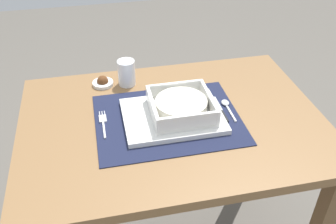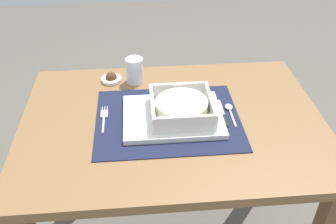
{
  "view_description": "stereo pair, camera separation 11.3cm",
  "coord_description": "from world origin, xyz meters",
  "px_view_note": "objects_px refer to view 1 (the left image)",
  "views": [
    {
      "loc": [
        -0.21,
        -0.89,
        1.41
      ],
      "look_at": [
        -0.01,
        -0.0,
        0.74
      ],
      "focal_mm": 40.38,
      "sensor_mm": 36.0,
      "label": 1
    },
    {
      "loc": [
        -0.09,
        -0.91,
        1.41
      ],
      "look_at": [
        -0.01,
        -0.0,
        0.74
      ],
      "focal_mm": 40.38,
      "sensor_mm": 36.0,
      "label": 2
    }
  ],
  "objects_px": {
    "spoon": "(226,105)",
    "drinking_glass": "(127,74)",
    "condiment_saucer": "(103,82)",
    "fork": "(103,122)",
    "porridge_bowl": "(181,106)",
    "dining_table": "(172,146)",
    "butter_knife": "(221,111)",
    "bread_knife": "(214,111)"
  },
  "relations": [
    {
      "from": "porridge_bowl",
      "to": "condiment_saucer",
      "type": "xyz_separation_m",
      "value": [
        -0.22,
        0.24,
        -0.03
      ]
    },
    {
      "from": "butter_knife",
      "to": "condiment_saucer",
      "type": "distance_m",
      "value": 0.42
    },
    {
      "from": "bread_knife",
      "to": "drinking_glass",
      "type": "height_order",
      "value": "drinking_glass"
    },
    {
      "from": "condiment_saucer",
      "to": "spoon",
      "type": "bearing_deg",
      "value": -29.9
    },
    {
      "from": "fork",
      "to": "porridge_bowl",
      "type": "bearing_deg",
      "value": -6.33
    },
    {
      "from": "fork",
      "to": "spoon",
      "type": "bearing_deg",
      "value": -0.79
    },
    {
      "from": "fork",
      "to": "spoon",
      "type": "distance_m",
      "value": 0.39
    },
    {
      "from": "condiment_saucer",
      "to": "porridge_bowl",
      "type": "bearing_deg",
      "value": -47.53
    },
    {
      "from": "porridge_bowl",
      "to": "fork",
      "type": "distance_m",
      "value": 0.24
    },
    {
      "from": "porridge_bowl",
      "to": "spoon",
      "type": "height_order",
      "value": "porridge_bowl"
    },
    {
      "from": "drinking_glass",
      "to": "dining_table",
      "type": "bearing_deg",
      "value": -64.39
    },
    {
      "from": "porridge_bowl",
      "to": "butter_knife",
      "type": "distance_m",
      "value": 0.13
    },
    {
      "from": "spoon",
      "to": "butter_knife",
      "type": "xyz_separation_m",
      "value": [
        -0.03,
        -0.02,
        -0.0
      ]
    },
    {
      "from": "porridge_bowl",
      "to": "butter_knife",
      "type": "height_order",
      "value": "porridge_bowl"
    },
    {
      "from": "spoon",
      "to": "condiment_saucer",
      "type": "bearing_deg",
      "value": 153.01
    },
    {
      "from": "fork",
      "to": "drinking_glass",
      "type": "relative_size",
      "value": 1.47
    },
    {
      "from": "butter_knife",
      "to": "condiment_saucer",
      "type": "bearing_deg",
      "value": 144.8
    },
    {
      "from": "drinking_glass",
      "to": "condiment_saucer",
      "type": "distance_m",
      "value": 0.09
    },
    {
      "from": "porridge_bowl",
      "to": "drinking_glass",
      "type": "relative_size",
      "value": 2.05
    },
    {
      "from": "porridge_bowl",
      "to": "spoon",
      "type": "bearing_deg",
      "value": 8.9
    },
    {
      "from": "butter_knife",
      "to": "drinking_glass",
      "type": "xyz_separation_m",
      "value": [
        -0.26,
        0.23,
        0.04
      ]
    },
    {
      "from": "bread_knife",
      "to": "drinking_glass",
      "type": "relative_size",
      "value": 1.49
    },
    {
      "from": "fork",
      "to": "condiment_saucer",
      "type": "bearing_deg",
      "value": 84.61
    },
    {
      "from": "fork",
      "to": "butter_knife",
      "type": "relative_size",
      "value": 0.97
    },
    {
      "from": "butter_knife",
      "to": "spoon",
      "type": "bearing_deg",
      "value": 40.42
    },
    {
      "from": "porridge_bowl",
      "to": "spoon",
      "type": "distance_m",
      "value": 0.16
    },
    {
      "from": "porridge_bowl",
      "to": "bread_knife",
      "type": "bearing_deg",
      "value": 1.26
    },
    {
      "from": "dining_table",
      "to": "fork",
      "type": "xyz_separation_m",
      "value": [
        -0.21,
        0.02,
        0.12
      ]
    },
    {
      "from": "spoon",
      "to": "condiment_saucer",
      "type": "xyz_separation_m",
      "value": [
        -0.37,
        0.22,
        0.0
      ]
    },
    {
      "from": "drinking_glass",
      "to": "condiment_saucer",
      "type": "bearing_deg",
      "value": 172.14
    },
    {
      "from": "fork",
      "to": "spoon",
      "type": "relative_size",
      "value": 1.16
    },
    {
      "from": "porridge_bowl",
      "to": "condiment_saucer",
      "type": "relative_size",
      "value": 2.58
    },
    {
      "from": "bread_knife",
      "to": "condiment_saucer",
      "type": "bearing_deg",
      "value": 146.05
    },
    {
      "from": "dining_table",
      "to": "spoon",
      "type": "xyz_separation_m",
      "value": [
        0.18,
        0.03,
        0.12
      ]
    },
    {
      "from": "dining_table",
      "to": "drinking_glass",
      "type": "height_order",
      "value": "drinking_glass"
    },
    {
      "from": "dining_table",
      "to": "fork",
      "type": "distance_m",
      "value": 0.24
    },
    {
      "from": "fork",
      "to": "drinking_glass",
      "type": "xyz_separation_m",
      "value": [
        0.1,
        0.21,
        0.04
      ]
    },
    {
      "from": "spoon",
      "to": "drinking_glass",
      "type": "distance_m",
      "value": 0.36
    },
    {
      "from": "porridge_bowl",
      "to": "condiment_saucer",
      "type": "height_order",
      "value": "porridge_bowl"
    },
    {
      "from": "porridge_bowl",
      "to": "drinking_glass",
      "type": "bearing_deg",
      "value": 120.83
    },
    {
      "from": "fork",
      "to": "butter_knife",
      "type": "bearing_deg",
      "value": -4.44
    },
    {
      "from": "bread_knife",
      "to": "drinking_glass",
      "type": "xyz_separation_m",
      "value": [
        -0.24,
        0.23,
        0.04
      ]
    }
  ]
}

